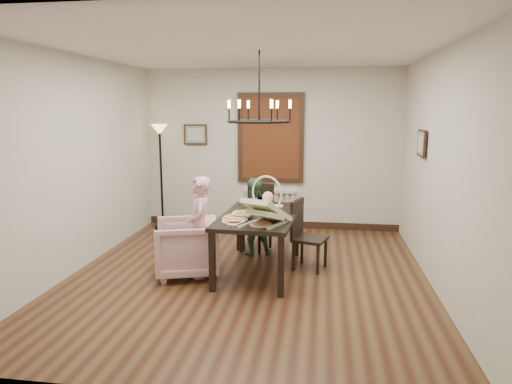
% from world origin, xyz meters
% --- Properties ---
extents(room_shell, '(4.51, 5.00, 2.81)m').
position_xyz_m(room_shell, '(0.00, 0.37, 1.40)').
color(room_shell, brown).
rests_on(room_shell, ground).
extents(dining_table, '(1.01, 1.69, 0.77)m').
position_xyz_m(dining_table, '(0.12, 0.19, 0.68)').
color(dining_table, black).
rests_on(dining_table, room_shell).
extents(chair_far, '(0.56, 0.56, 1.00)m').
position_xyz_m(chair_far, '(-0.09, 1.14, 0.50)').
color(chair_far, black).
rests_on(chair_far, room_shell).
extents(chair_right, '(0.51, 0.51, 0.93)m').
position_xyz_m(chair_right, '(0.77, 0.40, 0.46)').
color(chair_right, black).
rests_on(chair_right, room_shell).
extents(armchair, '(0.98, 0.97, 0.72)m').
position_xyz_m(armchair, '(-0.79, -0.05, 0.36)').
color(armchair, beige).
rests_on(armchair, room_shell).
extents(elderly_woman, '(0.34, 0.44, 1.06)m').
position_xyz_m(elderly_woman, '(-0.60, -0.07, 0.53)').
color(elderly_woman, '#D596A2').
rests_on(elderly_woman, room_shell).
extents(seated_man, '(0.54, 0.48, 0.94)m').
position_xyz_m(seated_man, '(-0.07, 0.90, 0.47)').
color(seated_man, '#3B613A').
rests_on(seated_man, room_shell).
extents(baby_bouncer, '(0.65, 0.73, 0.40)m').
position_xyz_m(baby_bouncer, '(0.27, -0.31, 0.97)').
color(baby_bouncer, beige).
rests_on(baby_bouncer, dining_table).
extents(salad_bowl, '(0.33, 0.33, 0.08)m').
position_xyz_m(salad_bowl, '(-0.05, -0.03, 0.81)').
color(salad_bowl, white).
rests_on(salad_bowl, dining_table).
extents(pizza_platter, '(0.31, 0.31, 0.04)m').
position_xyz_m(pizza_platter, '(-0.13, -0.12, 0.79)').
color(pizza_platter, tan).
rests_on(pizza_platter, dining_table).
extents(drinking_glass, '(0.06, 0.06, 0.13)m').
position_xyz_m(drinking_glass, '(0.10, 0.35, 0.83)').
color(drinking_glass, silver).
rests_on(drinking_glass, dining_table).
extents(window_blinds, '(1.00, 0.03, 1.40)m').
position_xyz_m(window_blinds, '(0.00, 2.46, 1.60)').
color(window_blinds, '#592411').
rests_on(window_blinds, room_shell).
extents(radiator, '(0.92, 0.12, 0.62)m').
position_xyz_m(radiator, '(0.00, 2.48, 0.35)').
color(radiator, silver).
rests_on(radiator, room_shell).
extents(picture_back, '(0.42, 0.03, 0.36)m').
position_xyz_m(picture_back, '(-1.35, 2.47, 1.65)').
color(picture_back, black).
rests_on(picture_back, room_shell).
extents(picture_right, '(0.03, 0.42, 0.36)m').
position_xyz_m(picture_right, '(2.21, 0.90, 1.65)').
color(picture_right, black).
rests_on(picture_right, room_shell).
extents(floor_lamp, '(0.30, 0.30, 1.80)m').
position_xyz_m(floor_lamp, '(-1.90, 2.15, 0.90)').
color(floor_lamp, black).
rests_on(floor_lamp, room_shell).
extents(chandelier, '(0.80, 0.80, 0.04)m').
position_xyz_m(chandelier, '(0.12, 0.19, 1.95)').
color(chandelier, black).
rests_on(chandelier, room_shell).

